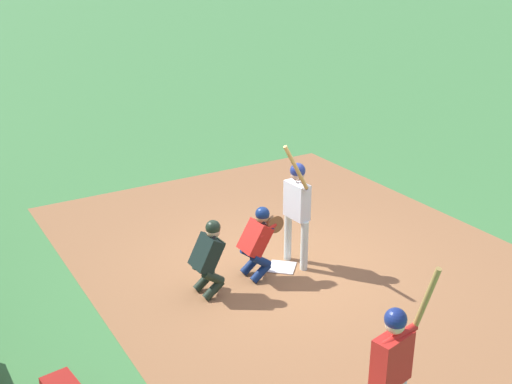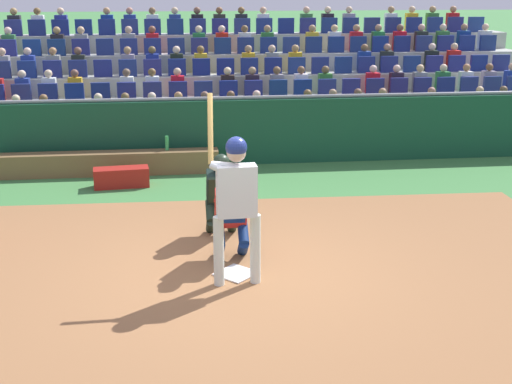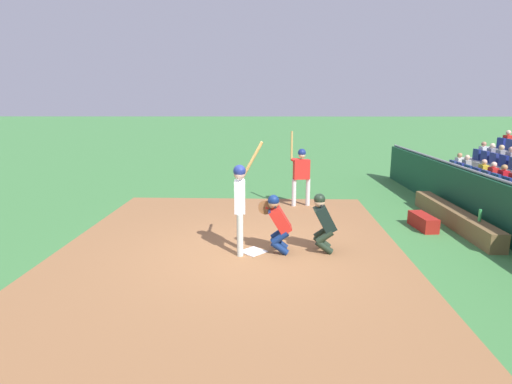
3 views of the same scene
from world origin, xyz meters
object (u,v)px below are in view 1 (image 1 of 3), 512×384
object	(u,v)px
home_plate_marker	(282,267)
home_plate_umpire	(209,255)
batter_at_plate	(297,202)
catcher_crouching	(258,239)
on_deck_batter	(393,362)

from	to	relation	value
home_plate_marker	home_plate_umpire	world-z (taller)	home_plate_umpire
batter_at_plate	catcher_crouching	size ratio (longest dim) A/B	1.84
batter_at_plate	on_deck_batter	bearing A→B (deg)	-22.28
home_plate_marker	batter_at_plate	bearing A→B (deg)	85.64
batter_at_plate	home_plate_umpire	size ratio (longest dim) A/B	1.82
catcher_crouching	on_deck_batter	xyz separation A→B (m)	(3.98, -0.86, 0.38)
batter_at_plate	on_deck_batter	xyz separation A→B (m)	(3.99, -1.63, -0.09)
catcher_crouching	home_plate_umpire	distance (m)	0.96
catcher_crouching	batter_at_plate	bearing A→B (deg)	90.13
home_plate_umpire	on_deck_batter	distance (m)	3.95
home_plate_marker	on_deck_batter	distance (m)	4.36
batter_at_plate	catcher_crouching	world-z (taller)	batter_at_plate
batter_at_plate	home_plate_umpire	bearing A→B (deg)	-88.14
home_plate_marker	on_deck_batter	size ratio (longest dim) A/B	0.20
batter_at_plate	home_plate_marker	bearing A→B (deg)	-94.36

